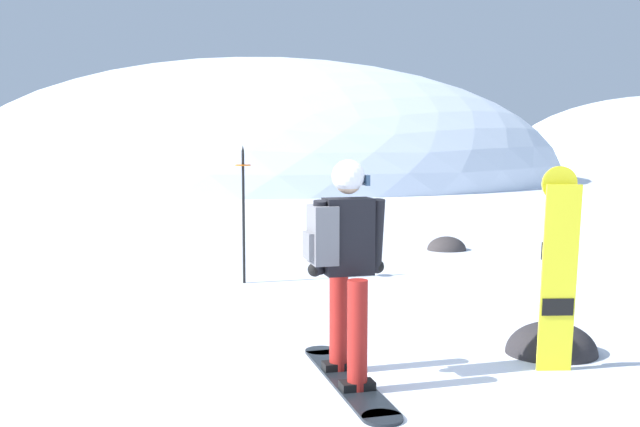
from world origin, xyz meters
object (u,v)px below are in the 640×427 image
object	(u,v)px
snowboarder_main	(344,265)
rock_mid	(447,250)
spare_snowboard	(558,269)
piste_marker_near	(243,205)
rock_dark	(551,353)

from	to	relation	value
snowboarder_main	rock_mid	bearing A→B (deg)	71.49
rock_mid	spare_snowboard	bearing A→B (deg)	-94.32
snowboarder_main	piste_marker_near	xyz separation A→B (m)	(-1.04, 3.87, 0.11)
spare_snowboard	piste_marker_near	world-z (taller)	piste_marker_near
piste_marker_near	rock_dark	world-z (taller)	piste_marker_near
spare_snowboard	piste_marker_near	distance (m)	4.61
piste_marker_near	rock_mid	distance (m)	4.35
rock_dark	snowboarder_main	bearing A→B (deg)	-160.10
snowboarder_main	spare_snowboard	xyz separation A→B (m)	(1.72, 0.18, -0.08)
rock_mid	rock_dark	bearing A→B (deg)	-93.25
snowboarder_main	spare_snowboard	size ratio (longest dim) A/B	1.09
spare_snowboard	rock_dark	size ratio (longest dim) A/B	2.08
snowboarder_main	piste_marker_near	bearing A→B (deg)	105.08
snowboarder_main	rock_mid	size ratio (longest dim) A/B	2.71
spare_snowboard	rock_dark	world-z (taller)	spare_snowboard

